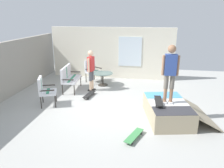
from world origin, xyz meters
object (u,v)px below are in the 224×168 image
at_px(skateboard_by_bench, 89,95).
at_px(patio_chair_near_house, 92,69).
at_px(skateboard_spare, 134,136).
at_px(patio_table, 103,77).
at_px(patio_chair_by_wall, 44,89).
at_px(person_skater, 170,70).
at_px(skate_ramp, 168,111).
at_px(skateboard_on_ramp, 158,101).
at_px(person_watching, 91,68).
at_px(patio_bench, 69,76).

bearing_deg(skateboard_by_bench, patio_chair_near_house, 11.62).
bearing_deg(skateboard_spare, patio_table, 22.50).
bearing_deg(patio_chair_by_wall, person_skater, -95.84).
bearing_deg(skateboard_by_bench, skate_ramp, -116.01).
height_order(skate_ramp, patio_chair_near_house, patio_chair_near_house).
bearing_deg(skateboard_on_ramp, skateboard_spare, 150.92).
relative_size(person_watching, skateboard_by_bench, 2.05).
distance_m(patio_chair_near_house, skateboard_on_ramp, 4.60).
xyz_separation_m(patio_chair_near_house, skateboard_spare, (-4.62, -2.34, -0.53)).
distance_m(patio_chair_by_wall, skateboard_by_bench, 1.74).
relative_size(patio_chair_near_house, person_skater, 0.60).
bearing_deg(patio_chair_by_wall, patio_bench, -9.20).
relative_size(patio_chair_near_house, skateboard_on_ramp, 1.26).
xyz_separation_m(skate_ramp, patio_table, (2.87, 2.65, 0.13)).
relative_size(patio_chair_near_house, patio_table, 1.13).
xyz_separation_m(patio_table, person_watching, (-0.76, 0.32, 0.58)).
distance_m(skateboard_by_bench, skateboard_spare, 3.30).
relative_size(patio_chair_by_wall, skateboard_spare, 1.25).
height_order(patio_table, skateboard_spare, patio_table).
height_order(skate_ramp, person_skater, person_skater).
distance_m(patio_chair_by_wall, person_watching, 2.16).
xyz_separation_m(person_skater, skateboard_on_ramp, (-0.09, 0.27, -0.92)).
distance_m(person_watching, person_skater, 3.69).
relative_size(patio_bench, skateboard_spare, 1.58).
bearing_deg(patio_bench, patio_table, -54.55).
bearing_deg(patio_bench, skateboard_by_bench, -120.23).
relative_size(patio_bench, person_watching, 0.77).
relative_size(patio_table, person_skater, 0.53).
relative_size(person_watching, skateboard_spare, 2.06).
distance_m(patio_chair_near_house, person_watching, 1.33).
distance_m(patio_chair_near_house, patio_chair_by_wall, 3.13).
relative_size(patio_chair_by_wall, person_watching, 0.61).
bearing_deg(patio_chair_by_wall, patio_table, -30.75).
bearing_deg(patio_table, patio_chair_by_wall, 149.25).
height_order(person_skater, skateboard_spare, person_skater).
bearing_deg(person_watching, patio_bench, 97.36).
distance_m(skate_ramp, person_skater, 1.28).
bearing_deg(skateboard_on_ramp, patio_chair_by_wall, 82.40).
relative_size(patio_table, skateboard_on_ramp, 1.11).
distance_m(patio_table, person_watching, 1.01).
bearing_deg(patio_table, patio_bench, 125.45).
xyz_separation_m(patio_chair_by_wall, patio_table, (2.53, -1.51, -0.21)).
bearing_deg(skateboard_spare, patio_chair_by_wall, 63.45).
height_order(patio_chair_by_wall, person_skater, person_skater).
height_order(patio_bench, skateboard_by_bench, patio_bench).
height_order(patio_bench, patio_chair_near_house, same).
height_order(skate_ramp, patio_chair_by_wall, patio_chair_by_wall).
distance_m(patio_bench, person_skater, 4.46).
bearing_deg(skateboard_by_bench, person_skater, -117.68).
bearing_deg(person_watching, skateboard_by_bench, -172.72).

